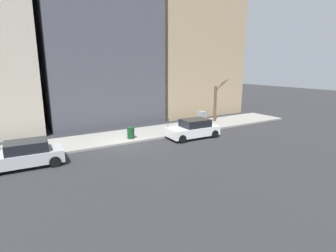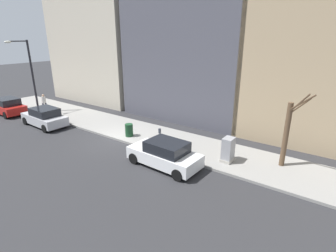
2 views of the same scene
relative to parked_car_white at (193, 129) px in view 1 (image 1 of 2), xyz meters
The scene contains 10 objects.
ground_plane 5.37m from the parked_car_white, 78.52° to the left, with size 120.00×120.00×0.00m, color #2B2B2D.
sidewalk 6.08m from the parked_car_white, 59.59° to the left, with size 4.00×36.00×0.15m, color gray.
parked_car_white is the anchor object (origin of this frame).
parked_car_silver 12.07m from the parked_car_white, 90.39° to the left, with size 2.05×4.26×1.52m.
parking_meter 2.15m from the parked_car_white, 45.04° to the left, with size 0.14×0.10×1.35m.
utility_box 3.62m from the parked_car_white, 49.32° to the right, with size 0.83×0.61×1.43m.
bare_tree 6.70m from the parked_car_white, 56.28° to the right, with size 0.75×1.28×4.28m.
trash_bin 5.02m from the parked_car_white, 67.06° to the left, with size 0.56×0.56×0.90m, color #14381E.
office_tower_left 15.52m from the parked_car_white, 29.24° to the right, with size 11.08×11.08×15.41m, color tan.
office_block_center 15.85m from the parked_car_white, 18.35° to the left, with size 11.17×11.17×20.19m, color #4C4C56.
Camera 1 is at (-17.57, 7.19, 5.67)m, focal length 28.00 mm.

